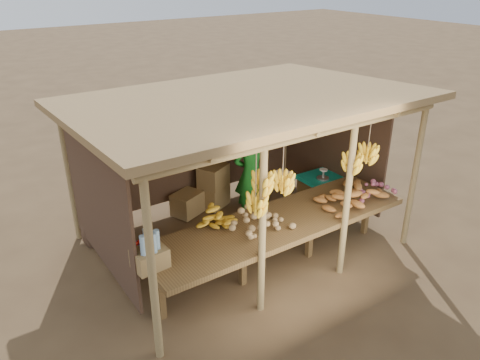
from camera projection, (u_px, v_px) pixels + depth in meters
ground at (240, 240)px, 7.45m from camera, size 60.00×60.00×0.00m
stall_structure at (243, 126)px, 6.61m from camera, size 4.70×3.50×2.43m
counter at (279, 225)px, 6.42m from camera, size 3.90×1.05×0.80m
potato_heap at (257, 219)px, 6.08m from camera, size 0.99×0.81×0.36m
sweet_potato_heap at (351, 189)px, 6.87m from camera, size 1.19×0.86×0.36m
onion_heap at (377, 188)px, 6.92m from camera, size 0.86×0.65×0.35m
banana_pile at (214, 217)px, 6.14m from camera, size 0.64×0.46×0.35m
tomato_basin at (141, 251)px, 5.58m from camera, size 0.36×0.36×0.19m
bottle_box at (150, 254)px, 5.34m from camera, size 0.40×0.33×0.48m
vendor at (251, 174)px, 7.78m from camera, size 0.69×0.56×1.63m
tarp_crate at (320, 192)px, 8.24m from camera, size 0.70×0.60×0.83m
carton_stack at (205, 192)px, 8.23m from camera, size 1.14×0.55×0.78m
burlap_sacks at (106, 227)px, 7.33m from camera, size 0.78×0.41×0.55m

